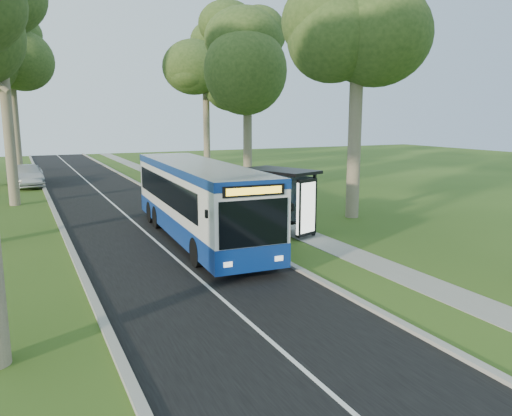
# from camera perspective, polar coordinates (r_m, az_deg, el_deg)

# --- Properties ---
(ground) EXTENTS (120.00, 120.00, 0.00)m
(ground) POSITION_cam_1_polar(r_m,az_deg,el_deg) (18.76, 3.27, -6.31)
(ground) COLOR #2F4E18
(ground) RESTS_ON ground
(road) EXTENTS (7.00, 100.00, 0.02)m
(road) POSITION_cam_1_polar(r_m,az_deg,el_deg) (26.77, -13.90, -1.48)
(road) COLOR black
(road) RESTS_ON ground
(kerb_east) EXTENTS (0.25, 100.00, 0.12)m
(kerb_east) POSITION_cam_1_polar(r_m,az_deg,el_deg) (27.66, -6.80, -0.76)
(kerb_east) COLOR #9E9B93
(kerb_east) RESTS_ON ground
(kerb_west) EXTENTS (0.25, 100.00, 0.12)m
(kerb_west) POSITION_cam_1_polar(r_m,az_deg,el_deg) (26.30, -21.38, -2.00)
(kerb_west) COLOR #9E9B93
(kerb_west) RESTS_ON ground
(centre_line) EXTENTS (0.12, 100.00, 0.00)m
(centre_line) POSITION_cam_1_polar(r_m,az_deg,el_deg) (26.77, -13.90, -1.45)
(centre_line) COLOR white
(centre_line) RESTS_ON road
(footpath) EXTENTS (1.50, 100.00, 0.02)m
(footpath) POSITION_cam_1_polar(r_m,az_deg,el_deg) (28.76, -1.14, -0.36)
(footpath) COLOR gray
(footpath) RESTS_ON ground
(bus) EXTENTS (3.30, 12.91, 3.39)m
(bus) POSITION_cam_1_polar(r_m,az_deg,el_deg) (21.99, -6.65, 0.84)
(bus) COLOR white
(bus) RESTS_ON ground
(bus_stop_sign) EXTENTS (0.15, 0.34, 2.46)m
(bus_stop_sign) POSITION_cam_1_polar(r_m,az_deg,el_deg) (19.77, 2.77, -0.84)
(bus_stop_sign) COLOR gray
(bus_stop_sign) RESTS_ON ground
(bus_shelter) EXTENTS (2.95, 3.93, 3.01)m
(bus_shelter) POSITION_cam_1_polar(r_m,az_deg,el_deg) (22.69, 3.66, 2.15)
(bus_shelter) COLOR black
(bus_shelter) RESTS_ON ground
(litter_bin) EXTENTS (0.56, 0.56, 0.98)m
(litter_bin) POSITION_cam_1_polar(r_m,az_deg,el_deg) (23.67, 1.06, -1.51)
(litter_bin) COLOR black
(litter_bin) RESTS_ON ground
(car_white) EXTENTS (2.38, 4.65, 1.52)m
(car_white) POSITION_cam_1_polar(r_m,az_deg,el_deg) (44.79, -24.43, 3.57)
(car_white) COLOR silver
(car_white) RESTS_ON ground
(car_silver) EXTENTS (2.70, 5.39, 1.70)m
(car_silver) POSITION_cam_1_polar(r_m,az_deg,el_deg) (42.48, -24.92, 3.33)
(car_silver) COLOR #999CA0
(car_silver) RESTS_ON ground
(tree_west_c) EXTENTS (5.20, 5.20, 12.80)m
(tree_west_c) POSITION_cam_1_polar(r_m,az_deg,el_deg) (33.94, -27.13, 16.27)
(tree_west_c) COLOR #7A6B56
(tree_west_c) RESTS_ON ground
(tree_west_e) EXTENTS (5.20, 5.20, 15.24)m
(tree_west_e) POSITION_cam_1_polar(r_m,az_deg,el_deg) (54.02, -26.35, 15.67)
(tree_west_e) COLOR #7A6B56
(tree_west_e) RESTS_ON ground
(tree_east_c) EXTENTS (5.20, 5.20, 13.78)m
(tree_east_c) POSITION_cam_1_polar(r_m,az_deg,el_deg) (37.42, -1.00, 17.85)
(tree_east_c) COLOR #7A6B56
(tree_east_c) RESTS_ON ground
(tree_east_d) EXTENTS (5.20, 5.20, 13.16)m
(tree_east_d) POSITION_cam_1_polar(r_m,az_deg,el_deg) (48.86, -5.79, 15.53)
(tree_east_d) COLOR #7A6B56
(tree_east_d) RESTS_ON ground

